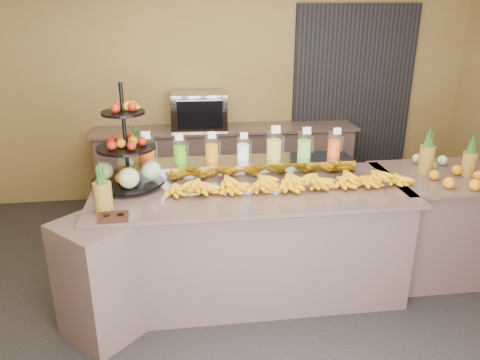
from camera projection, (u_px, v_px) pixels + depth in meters
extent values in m
plane|color=black|center=(256.00, 310.00, 3.75)|extent=(6.00, 6.00, 0.00)
cube|color=olive|center=(223.00, 84.00, 5.58)|extent=(6.00, 0.02, 2.80)
cube|color=black|center=(352.00, 98.00, 5.80)|extent=(1.50, 0.06, 2.20)
cube|color=gray|center=(251.00, 242.00, 3.87)|extent=(2.40, 0.90, 0.90)
cube|color=gray|center=(251.00, 190.00, 3.70)|extent=(2.50, 1.00, 0.03)
cube|color=gray|center=(101.00, 279.00, 3.36)|extent=(0.71, 0.71, 0.90)
cube|color=gray|center=(437.00, 225.00, 4.17)|extent=(1.00, 0.80, 0.90)
cube|color=gray|center=(445.00, 176.00, 4.00)|extent=(1.08, 0.88, 0.03)
cube|color=gray|center=(226.00, 166.00, 5.67)|extent=(3.00, 0.50, 0.90)
cube|color=gray|center=(226.00, 129.00, 5.51)|extent=(3.10, 0.55, 0.03)
cube|color=gray|center=(243.00, 168.00, 3.93)|extent=(1.85, 0.30, 0.15)
cylinder|color=silver|center=(147.00, 151.00, 3.76)|extent=(0.12, 0.12, 0.22)
cylinder|color=#DB420D|center=(148.00, 155.00, 3.78)|extent=(0.11, 0.11, 0.15)
cylinder|color=gray|center=(145.00, 144.00, 3.75)|extent=(0.01, 0.01, 0.26)
cube|color=white|center=(146.00, 135.00, 3.66)|extent=(0.07, 0.02, 0.06)
cylinder|color=silver|center=(180.00, 151.00, 3.80)|extent=(0.11, 0.11, 0.20)
cylinder|color=#489F08|center=(180.00, 154.00, 3.81)|extent=(0.10, 0.10, 0.14)
cylinder|color=gray|center=(178.00, 145.00, 3.79)|extent=(0.01, 0.01, 0.24)
cube|color=white|center=(179.00, 137.00, 3.71)|extent=(0.06, 0.02, 0.05)
cylinder|color=silver|center=(212.00, 149.00, 3.83)|extent=(0.11, 0.11, 0.21)
cylinder|color=orange|center=(212.00, 153.00, 3.84)|extent=(0.11, 0.11, 0.14)
cylinder|color=gray|center=(210.00, 143.00, 3.82)|extent=(0.01, 0.01, 0.24)
cube|color=white|center=(212.00, 135.00, 3.74)|extent=(0.07, 0.02, 0.06)
cylinder|color=silver|center=(243.00, 149.00, 3.86)|extent=(0.11, 0.11, 0.19)
cylinder|color=white|center=(243.00, 152.00, 3.88)|extent=(0.10, 0.10, 0.13)
cylinder|color=gray|center=(241.00, 143.00, 3.86)|extent=(0.01, 0.01, 0.23)
cube|color=white|center=(244.00, 136.00, 3.78)|extent=(0.06, 0.02, 0.05)
cylinder|color=silver|center=(274.00, 145.00, 3.89)|extent=(0.13, 0.13, 0.23)
cylinder|color=gold|center=(274.00, 149.00, 3.90)|extent=(0.12, 0.12, 0.16)
cylinder|color=gray|center=(272.00, 139.00, 3.88)|extent=(0.01, 0.01, 0.28)
cube|color=white|center=(276.00, 129.00, 3.78)|extent=(0.07, 0.02, 0.06)
cylinder|color=silver|center=(304.00, 145.00, 3.92)|extent=(0.12, 0.12, 0.22)
cylinder|color=#7AC941|center=(304.00, 149.00, 3.94)|extent=(0.11, 0.11, 0.15)
cylinder|color=gray|center=(303.00, 139.00, 3.91)|extent=(0.01, 0.01, 0.26)
cube|color=white|center=(307.00, 131.00, 3.83)|extent=(0.07, 0.02, 0.06)
cylinder|color=silver|center=(334.00, 144.00, 3.96)|extent=(0.11, 0.11, 0.20)
cylinder|color=#E14512|center=(334.00, 148.00, 3.97)|extent=(0.10, 0.10, 0.14)
cylinder|color=gray|center=(333.00, 139.00, 3.95)|extent=(0.01, 0.01, 0.24)
cube|color=white|center=(337.00, 131.00, 3.86)|extent=(0.07, 0.02, 0.06)
ellipsoid|color=#F0B10C|center=(175.00, 187.00, 3.58)|extent=(0.24, 0.18, 0.10)
ellipsoid|color=#F0B10C|center=(204.00, 186.00, 3.61)|extent=(0.24, 0.18, 0.10)
ellipsoid|color=#F0B10C|center=(232.00, 185.00, 3.64)|extent=(0.24, 0.18, 0.10)
ellipsoid|color=#F0B10C|center=(259.00, 183.00, 3.66)|extent=(0.24, 0.18, 0.10)
ellipsoid|color=#F0B10C|center=(287.00, 182.00, 3.69)|extent=(0.24, 0.18, 0.10)
ellipsoid|color=#F0B10C|center=(313.00, 181.00, 3.72)|extent=(0.24, 0.18, 0.10)
ellipsoid|color=#F0B10C|center=(340.00, 180.00, 3.74)|extent=(0.24, 0.18, 0.10)
ellipsoid|color=#F0B10C|center=(366.00, 178.00, 3.77)|extent=(0.24, 0.18, 0.10)
ellipsoid|color=#F0B10C|center=(392.00, 177.00, 3.80)|extent=(0.24, 0.18, 0.10)
ellipsoid|color=#F0B10C|center=(198.00, 178.00, 3.58)|extent=(0.20, 0.16, 0.09)
ellipsoid|color=#F0B10C|center=(228.00, 177.00, 3.61)|extent=(0.20, 0.16, 0.09)
ellipsoid|color=#F0B10C|center=(258.00, 175.00, 3.64)|extent=(0.20, 0.16, 0.09)
ellipsoid|color=#F0B10C|center=(287.00, 174.00, 3.67)|extent=(0.20, 0.16, 0.09)
ellipsoid|color=#F0B10C|center=(316.00, 173.00, 3.70)|extent=(0.20, 0.16, 0.09)
ellipsoid|color=#F0B10C|center=(344.00, 171.00, 3.72)|extent=(0.20, 0.16, 0.09)
ellipsoid|color=#F0B10C|center=(372.00, 170.00, 3.75)|extent=(0.20, 0.16, 0.09)
cylinder|color=black|center=(125.00, 136.00, 3.61)|extent=(0.03, 0.03, 0.83)
cylinder|color=black|center=(129.00, 180.00, 3.74)|extent=(0.59, 0.59, 0.02)
cylinder|color=black|center=(126.00, 147.00, 3.64)|extent=(0.46, 0.46, 0.02)
cylinder|color=black|center=(123.00, 113.00, 3.54)|extent=(0.33, 0.33, 0.02)
sphere|color=#B5BB80|center=(151.00, 169.00, 3.73)|extent=(0.16, 0.16, 0.16)
sphere|color=maroon|center=(142.00, 141.00, 3.64)|extent=(0.07, 0.07, 0.07)
sphere|color=orange|center=(117.00, 175.00, 3.71)|extent=(0.08, 0.08, 0.08)
cube|color=black|center=(114.00, 217.00, 3.17)|extent=(0.20, 0.15, 0.03)
cylinder|color=brown|center=(103.00, 197.00, 3.25)|extent=(0.13, 0.13, 0.22)
cone|color=#184818|center=(100.00, 172.00, 3.18)|extent=(0.06, 0.06, 0.16)
cylinder|color=brown|center=(138.00, 160.00, 3.90)|extent=(0.16, 0.16, 0.29)
cone|color=#184818|center=(136.00, 134.00, 3.82)|extent=(0.08, 0.08, 0.16)
cylinder|color=brown|center=(426.00, 159.00, 4.00)|extent=(0.13, 0.13, 0.24)
cylinder|color=brown|center=(469.00, 164.00, 3.95)|extent=(0.12, 0.12, 0.20)
ellipsoid|color=orange|center=(458.00, 177.00, 3.81)|extent=(0.36, 0.24, 0.09)
cube|color=gray|center=(199.00, 111.00, 5.39)|extent=(0.64, 0.46, 0.42)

